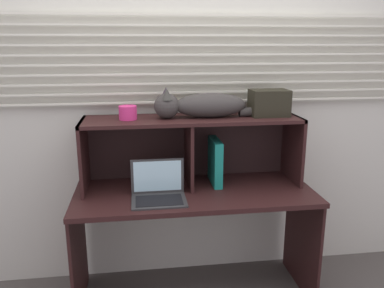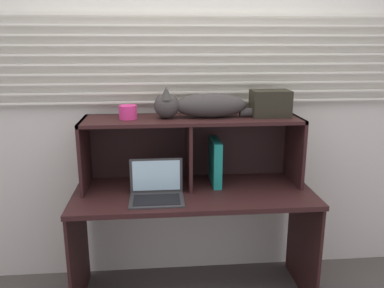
{
  "view_description": "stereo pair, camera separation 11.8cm",
  "coord_description": "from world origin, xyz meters",
  "px_view_note": "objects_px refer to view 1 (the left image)",
  "views": [
    {
      "loc": [
        -0.33,
        -2.06,
        1.64
      ],
      "look_at": [
        0.0,
        0.32,
        1.01
      ],
      "focal_mm": 36.73,
      "sensor_mm": 36.0,
      "label": 1
    },
    {
      "loc": [
        -0.21,
        -2.08,
        1.64
      ],
      "look_at": [
        0.0,
        0.32,
        1.01
      ],
      "focal_mm": 36.73,
      "sensor_mm": 36.0,
      "label": 2
    }
  ],
  "objects_px": {
    "storage_box": "(269,103)",
    "small_basket": "(128,113)",
    "binder_upright": "(215,161)",
    "laptop": "(158,191)",
    "book_stack": "(147,184)",
    "cat": "(201,105)"
  },
  "relations": [
    {
      "from": "laptop",
      "to": "binder_upright",
      "type": "bearing_deg",
      "value": 29.77
    },
    {
      "from": "book_stack",
      "to": "cat",
      "type": "bearing_deg",
      "value": 0.64
    },
    {
      "from": "small_basket",
      "to": "storage_box",
      "type": "bearing_deg",
      "value": 0.0
    },
    {
      "from": "small_basket",
      "to": "storage_box",
      "type": "distance_m",
      "value": 0.89
    },
    {
      "from": "small_basket",
      "to": "binder_upright",
      "type": "bearing_deg",
      "value": 0.0
    },
    {
      "from": "laptop",
      "to": "book_stack",
      "type": "height_order",
      "value": "laptop"
    },
    {
      "from": "cat",
      "to": "binder_upright",
      "type": "relative_size",
      "value": 2.68
    },
    {
      "from": "binder_upright",
      "to": "cat",
      "type": "bearing_deg",
      "value": -180.0
    },
    {
      "from": "binder_upright",
      "to": "book_stack",
      "type": "bearing_deg",
      "value": -179.49
    },
    {
      "from": "cat",
      "to": "book_stack",
      "type": "xyz_separation_m",
      "value": [
        -0.35,
        -0.0,
        -0.5
      ]
    },
    {
      "from": "laptop",
      "to": "storage_box",
      "type": "bearing_deg",
      "value": 16.76
    },
    {
      "from": "binder_upright",
      "to": "storage_box",
      "type": "distance_m",
      "value": 0.51
    },
    {
      "from": "book_stack",
      "to": "storage_box",
      "type": "height_order",
      "value": "storage_box"
    },
    {
      "from": "binder_upright",
      "to": "small_basket",
      "type": "relative_size",
      "value": 2.7
    },
    {
      "from": "small_basket",
      "to": "laptop",
      "type": "bearing_deg",
      "value": -53.02
    },
    {
      "from": "storage_box",
      "to": "small_basket",
      "type": "bearing_deg",
      "value": 180.0
    },
    {
      "from": "cat",
      "to": "storage_box",
      "type": "height_order",
      "value": "cat"
    },
    {
      "from": "binder_upright",
      "to": "small_basket",
      "type": "xyz_separation_m",
      "value": [
        -0.55,
        0.0,
        0.33
      ]
    },
    {
      "from": "laptop",
      "to": "small_basket",
      "type": "distance_m",
      "value": 0.51
    },
    {
      "from": "cat",
      "to": "laptop",
      "type": "relative_size",
      "value": 2.49
    },
    {
      "from": "cat",
      "to": "book_stack",
      "type": "bearing_deg",
      "value": -179.36
    },
    {
      "from": "laptop",
      "to": "storage_box",
      "type": "xyz_separation_m",
      "value": [
        0.72,
        0.22,
        0.48
      ]
    }
  ]
}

